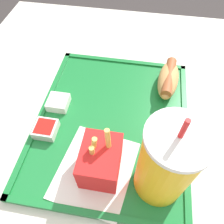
# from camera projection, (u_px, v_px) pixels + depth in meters

# --- Properties ---
(ground_plane) EXTENTS (8.00, 8.00, 0.00)m
(ground_plane) POSITION_uv_depth(u_px,v_px,m) (117.00, 215.00, 1.07)
(ground_plane) COLOR #383333
(dining_table) EXTENTS (1.06, 0.93, 0.75)m
(dining_table) POSITION_uv_depth(u_px,v_px,m) (118.00, 193.00, 0.77)
(dining_table) COLOR beige
(dining_table) RESTS_ON ground_plane
(food_tray) EXTENTS (0.41, 0.33, 0.01)m
(food_tray) POSITION_uv_depth(u_px,v_px,m) (112.00, 121.00, 0.49)
(food_tray) COLOR #197233
(food_tray) RESTS_ON dining_table
(paper_napkin) EXTENTS (0.18, 0.16, 0.00)m
(paper_napkin) POSITION_uv_depth(u_px,v_px,m) (96.00, 169.00, 0.42)
(paper_napkin) COLOR white
(paper_napkin) RESTS_ON food_tray
(soda_cup) EXTENTS (0.09, 0.09, 0.21)m
(soda_cup) POSITION_uv_depth(u_px,v_px,m) (166.00, 164.00, 0.34)
(soda_cup) COLOR gold
(soda_cup) RESTS_ON food_tray
(hot_dog_far) EXTENTS (0.13, 0.06, 0.04)m
(hot_dog_far) POSITION_uv_depth(u_px,v_px,m) (168.00, 79.00, 0.53)
(hot_dog_far) COLOR tan
(hot_dog_far) RESTS_ON food_tray
(fries_carton) EXTENTS (0.09, 0.07, 0.11)m
(fries_carton) POSITION_uv_depth(u_px,v_px,m) (101.00, 161.00, 0.39)
(fries_carton) COLOR red
(fries_carton) RESTS_ON food_tray
(sauce_cup_mayo) EXTENTS (0.05, 0.05, 0.02)m
(sauce_cup_mayo) POSITION_uv_depth(u_px,v_px,m) (58.00, 102.00, 0.51)
(sauce_cup_mayo) COLOR silver
(sauce_cup_mayo) RESTS_ON food_tray
(sauce_cup_ketchup) EXTENTS (0.05, 0.05, 0.02)m
(sauce_cup_ketchup) POSITION_uv_depth(u_px,v_px,m) (46.00, 129.00, 0.46)
(sauce_cup_ketchup) COLOR silver
(sauce_cup_ketchup) RESTS_ON food_tray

